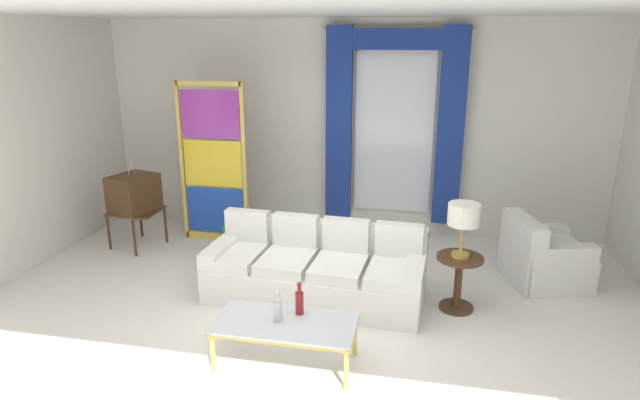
% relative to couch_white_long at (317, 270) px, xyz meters
% --- Properties ---
extents(ground_plane, '(16.00, 16.00, 0.00)m').
position_rel_couch_white_long_xyz_m(ground_plane, '(0.00, -0.71, -0.31)').
color(ground_plane, white).
extents(wall_rear, '(8.00, 0.12, 3.00)m').
position_rel_couch_white_long_xyz_m(wall_rear, '(0.00, 2.35, 1.19)').
color(wall_rear, white).
rests_on(wall_rear, ground).
extents(wall_left, '(0.12, 7.00, 3.00)m').
position_rel_couch_white_long_xyz_m(wall_left, '(-3.66, -0.11, 1.19)').
color(wall_left, white).
rests_on(wall_left, ground).
extents(ceiling_slab, '(8.00, 7.60, 0.04)m').
position_rel_couch_white_long_xyz_m(ceiling_slab, '(0.00, 0.09, 2.71)').
color(ceiling_slab, white).
extents(curtained_window, '(2.00, 0.17, 2.70)m').
position_rel_couch_white_long_xyz_m(curtained_window, '(0.64, 2.18, 1.44)').
color(curtained_window, white).
rests_on(curtained_window, ground).
extents(couch_white_long, '(2.39, 1.06, 0.86)m').
position_rel_couch_white_long_xyz_m(couch_white_long, '(0.00, 0.00, 0.00)').
color(couch_white_long, white).
rests_on(couch_white_long, ground).
extents(coffee_table, '(1.23, 0.60, 0.41)m').
position_rel_couch_white_long_xyz_m(coffee_table, '(0.00, -1.33, 0.07)').
color(coffee_table, silver).
rests_on(coffee_table, ground).
extents(bottle_blue_decanter, '(0.07, 0.07, 0.31)m').
position_rel_couch_white_long_xyz_m(bottle_blue_decanter, '(0.09, -1.16, 0.23)').
color(bottle_blue_decanter, maroon).
rests_on(bottle_blue_decanter, coffee_table).
extents(bottle_crystal_tall, '(0.08, 0.08, 0.29)m').
position_rel_couch_white_long_xyz_m(bottle_crystal_tall, '(-0.06, -1.32, 0.22)').
color(bottle_crystal_tall, silver).
rests_on(bottle_crystal_tall, coffee_table).
extents(vintage_tv, '(0.66, 0.71, 1.35)m').
position_rel_couch_white_long_xyz_m(vintage_tv, '(-2.69, 0.93, 0.42)').
color(vintage_tv, '#472D19').
rests_on(vintage_tv, ground).
extents(armchair_white, '(1.01, 0.99, 0.80)m').
position_rel_couch_white_long_xyz_m(armchair_white, '(2.49, 0.84, -0.02)').
color(armchair_white, white).
rests_on(armchair_white, ground).
extents(stained_glass_divider, '(0.95, 0.05, 2.20)m').
position_rel_couch_white_long_xyz_m(stained_glass_divider, '(-1.72, 1.37, 0.75)').
color(stained_glass_divider, gold).
rests_on(stained_glass_divider, ground).
extents(peacock_figurine, '(0.44, 0.60, 0.50)m').
position_rel_couch_white_long_xyz_m(peacock_figurine, '(-1.33, 0.96, -0.09)').
color(peacock_figurine, beige).
rests_on(peacock_figurine, ground).
extents(round_side_table, '(0.48, 0.48, 0.59)m').
position_rel_couch_white_long_xyz_m(round_side_table, '(1.51, -0.01, 0.05)').
color(round_side_table, '#472D19').
rests_on(round_side_table, ground).
extents(table_lamp_brass, '(0.32, 0.32, 0.57)m').
position_rel_couch_white_long_xyz_m(table_lamp_brass, '(1.51, -0.01, 0.72)').
color(table_lamp_brass, '#B29338').
rests_on(table_lamp_brass, round_side_table).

